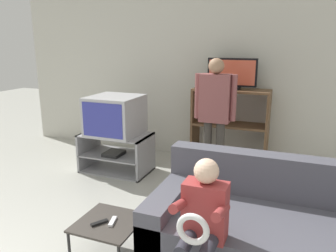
{
  "coord_description": "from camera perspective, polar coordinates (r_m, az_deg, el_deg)",
  "views": [
    {
      "loc": [
        1.35,
        -1.18,
        1.77
      ],
      "look_at": [
        0.09,
        2.01,
        0.9
      ],
      "focal_mm": 35.0,
      "sensor_mm": 36.0,
      "label": 1
    }
  ],
  "objects": [
    {
      "name": "wall_back",
      "position": [
        5.08,
        6.13,
        8.84
      ],
      "size": [
        6.4,
        0.06,
        2.6
      ],
      "color": "beige",
      "rests_on": "ground_plane"
    },
    {
      "name": "tv_stand",
      "position": [
        4.7,
        -8.99,
        -4.63
      ],
      "size": [
        0.95,
        0.57,
        0.54
      ],
      "color": "#939399",
      "rests_on": "ground_plane"
    },
    {
      "name": "television_main",
      "position": [
        4.57,
        -9.16,
        1.86
      ],
      "size": [
        0.67,
        0.67,
        0.53
      ],
      "color": "#B2B2B7",
      "rests_on": "tv_stand"
    },
    {
      "name": "media_shelf",
      "position": [
        4.83,
        10.67,
        -0.25
      ],
      "size": [
        1.08,
        0.41,
        1.14
      ],
      "color": "brown",
      "rests_on": "ground_plane"
    },
    {
      "name": "television_flat",
      "position": [
        4.68,
        11.06,
        8.77
      ],
      "size": [
        0.69,
        0.2,
        0.43
      ],
      "color": "black",
      "rests_on": "media_shelf"
    },
    {
      "name": "folding_stool",
      "position": [
        3.55,
        4.84,
        -5.69
      ],
      "size": [
        0.45,
        0.41,
        0.69
      ],
      "color": "#99999E",
      "rests_on": "ground_plane"
    },
    {
      "name": "snack_table",
      "position": [
        2.88,
        -10.37,
        -16.59
      ],
      "size": [
        0.5,
        0.5,
        0.34
      ],
      "color": "#38332D",
      "rests_on": "ground_plane"
    },
    {
      "name": "remote_control_black",
      "position": [
        2.83,
        -11.85,
        -16.17
      ],
      "size": [
        0.11,
        0.14,
        0.02
      ],
      "primitive_type": "cube",
      "rotation": [
        0.0,
        0.0,
        -0.58
      ],
      "color": "black",
      "rests_on": "snack_table"
    },
    {
      "name": "remote_control_white",
      "position": [
        2.83,
        -9.63,
        -16.07
      ],
      "size": [
        0.07,
        0.15,
        0.02
      ],
      "primitive_type": "cube",
      "rotation": [
        0.0,
        0.0,
        0.25
      ],
      "color": "silver",
      "rests_on": "snack_table"
    },
    {
      "name": "couch",
      "position": [
        2.87,
        16.86,
        -17.52
      ],
      "size": [
        1.84,
        0.98,
        0.84
      ],
      "color": "#4C4C56",
      "rests_on": "ground_plane"
    },
    {
      "name": "person_standing_adult",
      "position": [
        4.17,
        8.16,
        3.0
      ],
      "size": [
        0.53,
        0.2,
        1.6
      ],
      "color": "#3D3833",
      "rests_on": "ground_plane"
    },
    {
      "name": "person_seated_child",
      "position": [
        2.28,
        5.9,
        -16.27
      ],
      "size": [
        0.33,
        0.43,
        1.04
      ],
      "color": "#2D2D38",
      "rests_on": "ground_plane"
    }
  ]
}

